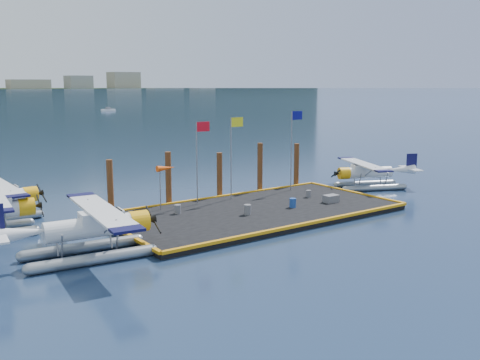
# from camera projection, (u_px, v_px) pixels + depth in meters

# --- Properties ---
(ground) EXTENTS (4000.00, 4000.00, 0.00)m
(ground) POSITION_uv_depth(u_px,v_px,m) (256.00, 215.00, 37.66)
(ground) COLOR #172B45
(ground) RESTS_ON ground
(dock) EXTENTS (20.00, 10.00, 0.40)m
(dock) POSITION_uv_depth(u_px,v_px,m) (256.00, 212.00, 37.62)
(dock) COLOR black
(dock) RESTS_ON ground
(dock_bumpers) EXTENTS (20.25, 10.25, 0.18)m
(dock_bumpers) POSITION_uv_depth(u_px,v_px,m) (256.00, 208.00, 37.57)
(dock_bumpers) COLOR orange
(dock_bumpers) RESTS_ON dock
(seaplane_a) EXTENTS (8.82, 9.73, 3.44)m
(seaplane_a) POSITION_uv_depth(u_px,v_px,m) (94.00, 230.00, 28.16)
(seaplane_a) COLOR gray
(seaplane_a) RESTS_ON ground
(seaplane_d) EXTENTS (7.84, 8.25, 3.01)m
(seaplane_d) POSITION_uv_depth(u_px,v_px,m) (367.00, 174.00, 46.61)
(seaplane_d) COLOR gray
(seaplane_d) RESTS_ON ground
(drum_0) EXTENTS (0.43, 0.43, 0.61)m
(drum_0) POSITION_uv_depth(u_px,v_px,m) (178.00, 209.00, 36.28)
(drum_0) COLOR slate
(drum_0) RESTS_ON dock
(drum_1) EXTENTS (0.47, 0.47, 0.66)m
(drum_1) POSITION_uv_depth(u_px,v_px,m) (293.00, 203.00, 38.07)
(drum_1) COLOR #1A3F92
(drum_1) RESTS_ON dock
(drum_3) EXTENTS (0.49, 0.49, 0.69)m
(drum_3) POSITION_uv_depth(u_px,v_px,m) (248.00, 210.00, 35.98)
(drum_3) COLOR slate
(drum_3) RESTS_ON dock
(drum_4) EXTENTS (0.39, 0.39, 0.55)m
(drum_4) POSITION_uv_depth(u_px,v_px,m) (308.00, 194.00, 41.50)
(drum_4) COLOR slate
(drum_4) RESTS_ON dock
(crate) EXTENTS (1.10, 0.73, 0.55)m
(crate) POSITION_uv_depth(u_px,v_px,m) (331.00, 199.00, 39.73)
(crate) COLOR slate
(crate) RESTS_ON dock
(flagpole_red) EXTENTS (1.14, 0.08, 6.00)m
(flagpole_red) POSITION_uv_depth(u_px,v_px,m) (199.00, 150.00, 38.61)
(flagpole_red) COLOR gray
(flagpole_red) RESTS_ON dock
(flagpole_yellow) EXTENTS (1.14, 0.08, 6.20)m
(flagpole_yellow) POSITION_uv_depth(u_px,v_px,m) (233.00, 145.00, 40.30)
(flagpole_yellow) COLOR gray
(flagpole_yellow) RESTS_ON dock
(flagpole_blue) EXTENTS (1.14, 0.08, 6.50)m
(flagpole_blue) POSITION_uv_depth(u_px,v_px,m) (293.00, 138.00, 43.68)
(flagpole_blue) COLOR gray
(flagpole_blue) RESTS_ON dock
(windsock) EXTENTS (1.40, 0.44, 3.12)m
(windsock) POSITION_uv_depth(u_px,v_px,m) (166.00, 169.00, 37.26)
(windsock) COLOR gray
(windsock) RESTS_ON dock
(piling_0) EXTENTS (0.44, 0.44, 4.00)m
(piling_0) POSITION_uv_depth(u_px,v_px,m) (110.00, 188.00, 36.78)
(piling_0) COLOR #4D2D16
(piling_0) RESTS_ON ground
(piling_1) EXTENTS (0.44, 0.44, 4.20)m
(piling_1) POSITION_uv_depth(u_px,v_px,m) (168.00, 180.00, 39.33)
(piling_1) COLOR #4D2D16
(piling_1) RESTS_ON ground
(piling_2) EXTENTS (0.44, 0.44, 3.80)m
(piling_2) POSITION_uv_depth(u_px,v_px,m) (220.00, 177.00, 41.93)
(piling_2) COLOR #4D2D16
(piling_2) RESTS_ON ground
(piling_3) EXTENTS (0.44, 0.44, 4.30)m
(piling_3) POSITION_uv_depth(u_px,v_px,m) (260.00, 169.00, 44.17)
(piling_3) COLOR #4D2D16
(piling_3) RESTS_ON ground
(piling_4) EXTENTS (0.44, 0.44, 4.00)m
(piling_4) POSITION_uv_depth(u_px,v_px,m) (296.00, 166.00, 46.48)
(piling_4) COLOR #4D2D16
(piling_4) RESTS_ON ground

